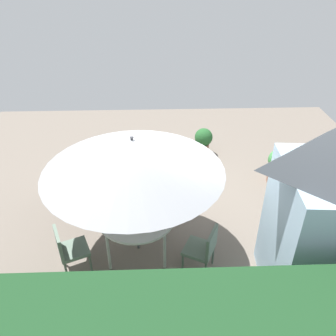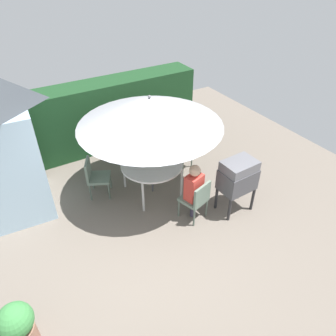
# 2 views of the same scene
# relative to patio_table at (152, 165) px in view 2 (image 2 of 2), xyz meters

# --- Properties ---
(ground_plane) EXTENTS (11.00, 11.00, 0.00)m
(ground_plane) POSITION_rel_patio_table_xyz_m (-0.58, -1.02, -0.71)
(ground_plane) COLOR #6B6056
(hedge_backdrop) EXTENTS (6.10, 0.82, 1.78)m
(hedge_backdrop) POSITION_rel_patio_table_xyz_m (-0.58, 2.48, 0.18)
(hedge_backdrop) COLOR #193D1E
(hedge_backdrop) RESTS_ON ground
(patio_table) EXTENTS (1.33, 1.33, 0.76)m
(patio_table) POSITION_rel_patio_table_xyz_m (0.00, 0.00, 0.00)
(patio_table) COLOR white
(patio_table) RESTS_ON ground
(patio_umbrella) EXTENTS (2.89, 2.89, 2.31)m
(patio_umbrella) POSITION_rel_patio_table_xyz_m (-0.00, -0.00, 1.26)
(patio_umbrella) COLOR #4C4C51
(patio_umbrella) RESTS_ON ground
(bbq_grill) EXTENTS (0.72, 0.53, 1.20)m
(bbq_grill) POSITION_rel_patio_table_xyz_m (1.19, -1.38, 0.14)
(bbq_grill) COLOR #47474C
(bbq_grill) RESTS_ON ground
(chair_near_shed) EXTENTS (0.57, 0.57, 0.90)m
(chair_near_shed) POSITION_rel_patio_table_xyz_m (0.35, -1.20, -0.19)
(chair_near_shed) COLOR slate
(chair_near_shed) RESTS_ON ground
(chair_far_side) EXTENTS (0.61, 0.61, 0.90)m
(chair_far_side) POSITION_rel_patio_table_xyz_m (1.11, 0.48, -0.19)
(chair_far_side) COLOR slate
(chair_far_side) RESTS_ON ground
(chair_toward_hedge) EXTENTS (0.62, 0.62, 0.90)m
(chair_toward_hedge) POSITION_rel_patio_table_xyz_m (-1.11, 0.55, -0.19)
(chair_toward_hedge) COLOR slate
(chair_toward_hedge) RESTS_ON ground
(potted_plant_by_shed) EXTENTS (0.48, 0.48, 0.84)m
(potted_plant_by_shed) POSITION_rel_patio_table_xyz_m (-3.14, -2.03, -0.25)
(potted_plant_by_shed) COLOR #936651
(potted_plant_by_shed) RESTS_ON ground
(person_in_red) EXTENTS (0.39, 0.32, 1.26)m
(person_in_red) POSITION_rel_patio_table_xyz_m (0.32, -1.12, 0.07)
(person_in_red) COLOR #CC3D33
(person_in_red) RESTS_ON ground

